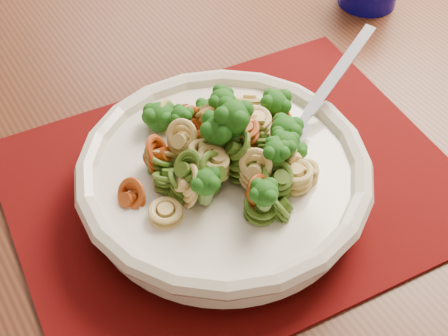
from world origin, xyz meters
TOP-DOWN VIEW (x-y plane):
  - dining_table at (-0.77, -0.55)m, footprint 1.47×1.02m
  - placemat at (-0.82, -0.66)m, footprint 0.46×0.38m
  - pasta_bowl at (-0.84, -0.67)m, footprint 0.26×0.26m
  - pasta_broccoli_heap at (-0.84, -0.67)m, footprint 0.22×0.22m
  - fork at (-0.77, -0.67)m, footprint 0.18×0.07m

SIDE VIEW (x-z plane):
  - dining_table at x=-0.77m, z-range 0.26..0.98m
  - placemat at x=-0.82m, z-range 0.72..0.72m
  - pasta_bowl at x=-0.84m, z-range 0.73..0.78m
  - fork at x=-0.77m, z-range 0.73..0.80m
  - pasta_broccoli_heap at x=-0.84m, z-range 0.74..0.80m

